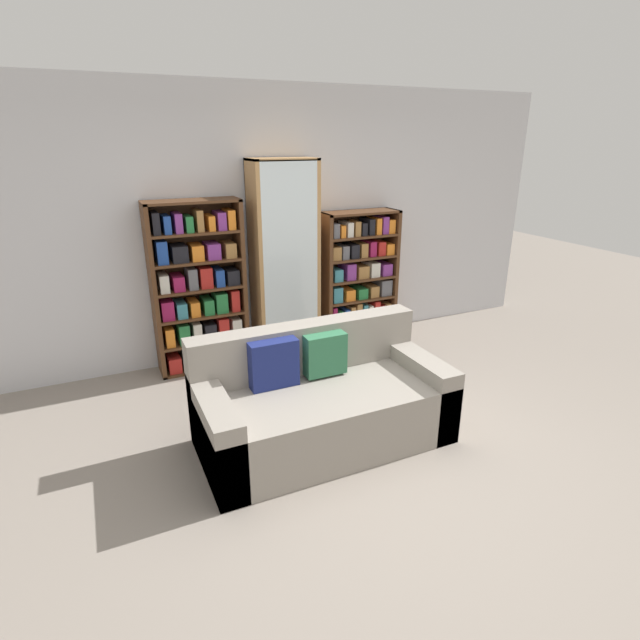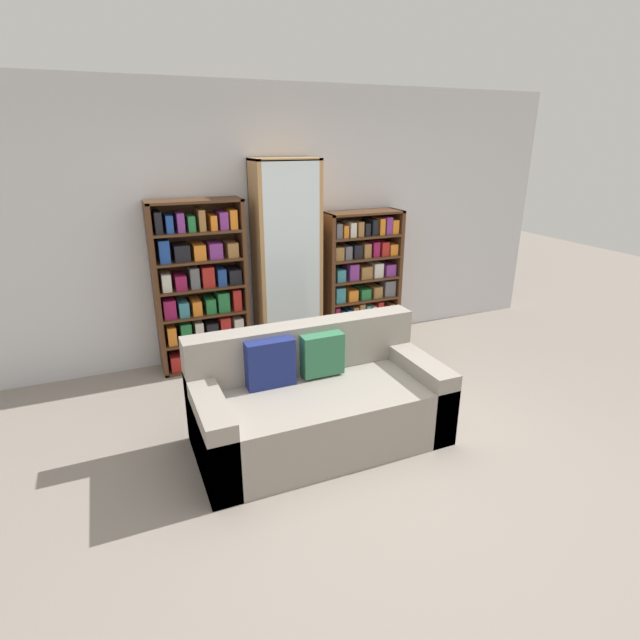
# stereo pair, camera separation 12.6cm
# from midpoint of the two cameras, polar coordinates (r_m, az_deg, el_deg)

# --- Properties ---
(ground_plane) EXTENTS (16.00, 16.00, 0.00)m
(ground_plane) POSITION_cam_midpoint_polar(r_m,az_deg,el_deg) (3.69, 8.02, -16.47)
(ground_plane) COLOR gray
(wall_back) EXTENTS (6.81, 0.06, 2.70)m
(wall_back) POSITION_cam_midpoint_polar(r_m,az_deg,el_deg) (5.25, -5.14, 10.82)
(wall_back) COLOR silver
(wall_back) RESTS_ON ground
(couch) EXTENTS (1.84, 0.89, 0.85)m
(couch) POSITION_cam_midpoint_polar(r_m,az_deg,el_deg) (3.81, 0.70, -9.53)
(couch) COLOR gray
(couch) RESTS_ON ground
(bookshelf_left) EXTENTS (0.88, 0.32, 1.66)m
(bookshelf_left) POSITION_cam_midpoint_polar(r_m,az_deg,el_deg) (4.99, -12.71, 3.37)
(bookshelf_left) COLOR #4C2D19
(bookshelf_left) RESTS_ON ground
(display_cabinet) EXTENTS (0.65, 0.36, 2.01)m
(display_cabinet) POSITION_cam_midpoint_polar(r_m,az_deg,el_deg) (5.14, -3.13, 6.72)
(display_cabinet) COLOR #AD7F4C
(display_cabinet) RESTS_ON ground
(bookshelf_right) EXTENTS (0.86, 0.32, 1.46)m
(bookshelf_right) POSITION_cam_midpoint_polar(r_m,az_deg,el_deg) (5.58, 5.41, 4.76)
(bookshelf_right) COLOR #4C2D19
(bookshelf_right) RESTS_ON ground
(wine_bottle) EXTENTS (0.09, 0.09, 0.40)m
(wine_bottle) POSITION_cam_midpoint_polar(r_m,az_deg,el_deg) (4.79, 5.67, -5.05)
(wine_bottle) COLOR black
(wine_bottle) RESTS_ON ground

